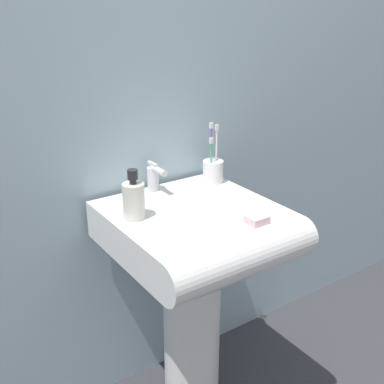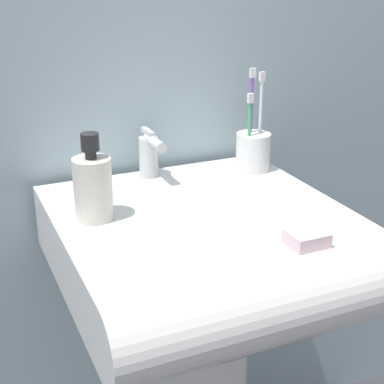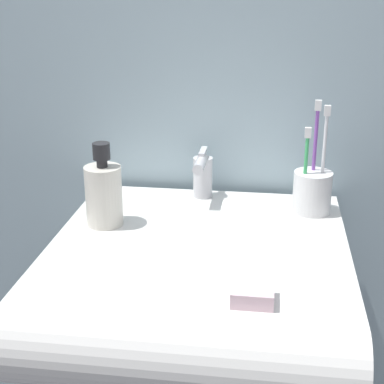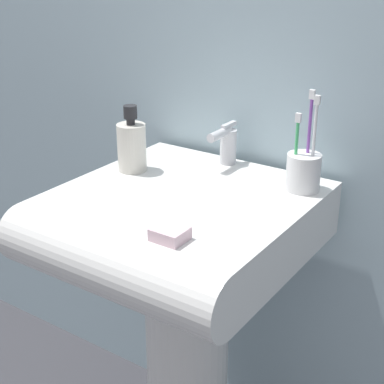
% 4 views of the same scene
% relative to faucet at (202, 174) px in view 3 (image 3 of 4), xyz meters
% --- Properties ---
extents(wall_back, '(5.00, 0.05, 2.40)m').
position_rel_faucet_xyz_m(wall_back, '(0.02, 0.09, 0.31)').
color(wall_back, '#9EB7C1').
rests_on(wall_back, ground).
extents(sink_basin, '(0.52, 0.56, 0.13)m').
position_rel_faucet_xyz_m(sink_basin, '(0.02, -0.25, -0.12)').
color(sink_basin, white).
rests_on(sink_basin, sink_pedestal).
extents(faucet, '(0.04, 0.11, 0.10)m').
position_rel_faucet_xyz_m(faucet, '(0.00, 0.00, 0.00)').
color(faucet, silver).
rests_on(faucet, sink_basin).
extents(toothbrush_cup, '(0.08, 0.08, 0.22)m').
position_rel_faucet_xyz_m(toothbrush_cup, '(0.22, -0.05, -0.01)').
color(toothbrush_cup, white).
rests_on(toothbrush_cup, sink_basin).
extents(soap_bottle, '(0.07, 0.07, 0.16)m').
position_rel_faucet_xyz_m(soap_bottle, '(-0.17, -0.16, 0.01)').
color(soap_bottle, silver).
rests_on(soap_bottle, sink_basin).
extents(bar_soap, '(0.06, 0.05, 0.02)m').
position_rel_faucet_xyz_m(bar_soap, '(0.12, -0.40, -0.04)').
color(bar_soap, silver).
rests_on(bar_soap, sink_basin).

